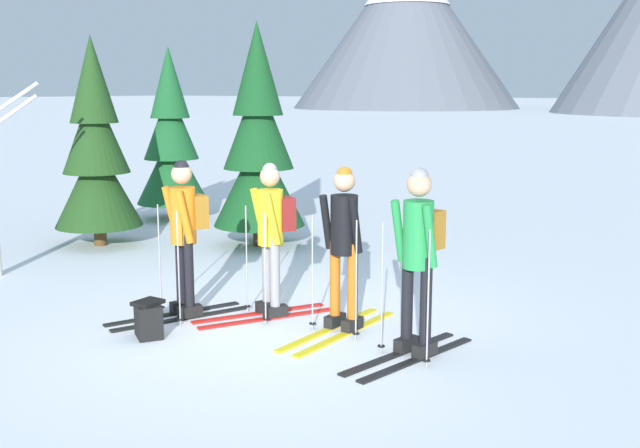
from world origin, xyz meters
TOP-DOWN VIEW (x-y plane):
  - ground_plane at (0.00, 0.00)m, footprint 400.00×400.00m
  - skier_in_orange at (-1.07, -0.24)m, footprint 0.92×1.56m
  - skier_in_yellow at (-0.28, 0.28)m, footprint 1.05×1.50m
  - skier_in_black at (0.64, 0.28)m, footprint 0.61×1.74m
  - skier_in_green at (1.60, 0.04)m, footprint 0.64×1.63m
  - pine_tree_near at (-4.86, 1.82)m, footprint 1.37×1.37m
  - pine_tree_mid at (-5.64, 4.28)m, footprint 1.35×1.35m
  - pine_tree_far at (-2.71, 3.20)m, footprint 1.45×1.45m
  - backpack_on_snow_front at (-0.89, -0.99)m, footprint 0.40×0.38m

SIDE VIEW (x-z plane):
  - ground_plane at x=0.00m, z-range 0.00..0.00m
  - backpack_on_snow_front at x=-0.89m, z-range 0.00..0.38m
  - skier_in_black at x=0.64m, z-range 0.08..1.79m
  - skier_in_yellow at x=-0.28m, z-range 0.11..1.80m
  - skier_in_orange at x=-1.07m, z-range 0.11..1.84m
  - skier_in_green at x=1.60m, z-range 0.12..1.90m
  - pine_tree_mid at x=-5.64m, z-range -0.14..3.13m
  - pine_tree_near at x=-4.86m, z-range -0.14..3.16m
  - pine_tree_far at x=-2.71m, z-range -0.15..3.35m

